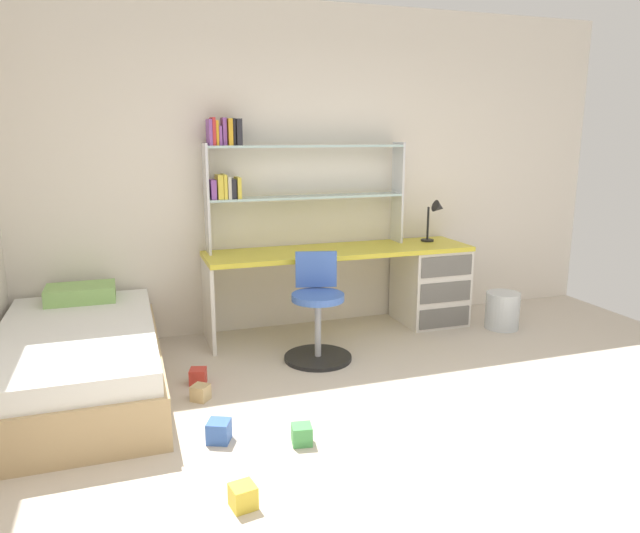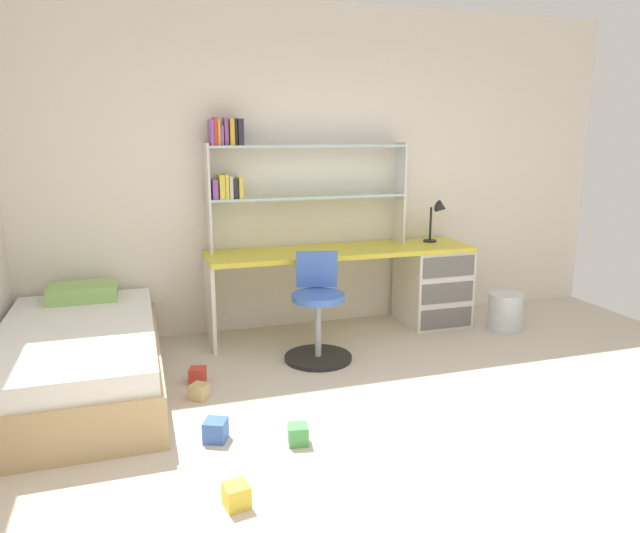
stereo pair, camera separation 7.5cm
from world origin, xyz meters
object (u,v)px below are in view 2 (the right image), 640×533
at_px(desk_lamp, 439,214).
at_px(toy_block_yellow_3, 236,495).
at_px(bookshelf_hutch, 279,172).
at_px(desk, 408,280).
at_px(toy_block_natural_4, 199,392).
at_px(toy_block_green_0, 298,434).
at_px(toy_block_blue_1, 216,430).
at_px(toy_block_red_2, 198,376).
at_px(waste_bin, 505,311).
at_px(swivel_chair, 318,318).
at_px(bed_platform, 79,359).

xyz_separation_m(desk_lamp, toy_block_yellow_3, (-2.26, -2.27, -0.94)).
distance_m(bookshelf_hutch, desk_lamp, 1.51).
relative_size(desk, toy_block_yellow_3, 20.64).
bearing_deg(toy_block_natural_4, toy_block_green_0, -57.79).
height_order(toy_block_green_0, toy_block_blue_1, toy_block_blue_1).
bearing_deg(toy_block_red_2, bookshelf_hutch, 48.17).
bearing_deg(desk_lamp, toy_block_natural_4, -155.16).
bearing_deg(desk, toy_block_green_0, -130.90).
bearing_deg(waste_bin, toy_block_natural_4, -167.37).
xyz_separation_m(swivel_chair, waste_bin, (1.79, 0.16, -0.16)).
bearing_deg(toy_block_yellow_3, desk_lamp, 45.13).
bearing_deg(toy_block_red_2, toy_block_green_0, -65.88).
bearing_deg(swivel_chair, toy_block_blue_1, -132.24).
bearing_deg(toy_block_blue_1, toy_block_yellow_3, -89.08).
bearing_deg(toy_block_blue_1, toy_block_green_0, -21.86).
bearing_deg(toy_block_natural_4, swivel_chair, 25.50).
xyz_separation_m(swivel_chair, toy_block_blue_1, (-0.93, -1.02, -0.27)).
distance_m(waste_bin, toy_block_red_2, 2.76).
bearing_deg(toy_block_green_0, toy_block_natural_4, 122.21).
bearing_deg(bed_platform, toy_block_natural_4, -26.12).
height_order(swivel_chair, toy_block_yellow_3, swivel_chair).
relative_size(swivel_chair, bed_platform, 0.43).
bearing_deg(toy_block_blue_1, swivel_chair, 47.76).
distance_m(desk, toy_block_natural_4, 2.25).
relative_size(waste_bin, toy_block_red_2, 2.98).
relative_size(bookshelf_hutch, desk_lamp, 4.52).
bearing_deg(desk_lamp, swivel_chair, -155.64).
relative_size(desk_lamp, toy_block_yellow_3, 3.42).
bearing_deg(bookshelf_hutch, desk, -8.86).
bearing_deg(bed_platform, desk, 13.24).
relative_size(toy_block_green_0, toy_block_red_2, 1.00).
bearing_deg(waste_bin, toy_block_red_2, -172.64).
relative_size(bed_platform, toy_block_natural_4, 18.57).
bearing_deg(bed_platform, toy_block_red_2, -7.67).
bearing_deg(toy_block_blue_1, bookshelf_hutch, 65.12).
distance_m(bed_platform, toy_block_green_0, 1.65).
relative_size(bed_platform, toy_block_yellow_3, 17.04).
height_order(desk, desk_lamp, desk_lamp).
relative_size(waste_bin, toy_block_green_0, 2.97).
distance_m(bookshelf_hutch, swivel_chair, 1.29).
bearing_deg(swivel_chair, toy_block_natural_4, -154.50).
relative_size(desk_lamp, toy_block_red_2, 3.49).
bearing_deg(toy_block_blue_1, toy_block_natural_4, 93.06).
bearing_deg(swivel_chair, desk, 28.33).
bearing_deg(toy_block_red_2, bed_platform, 172.33).
bearing_deg(bookshelf_hutch, toy_block_green_0, -101.04).
relative_size(desk, toy_block_natural_4, 22.49).
height_order(toy_block_blue_1, toy_block_red_2, toy_block_blue_1).
relative_size(swivel_chair, toy_block_yellow_3, 7.27).
bearing_deg(toy_block_red_2, swivel_chair, 11.62).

